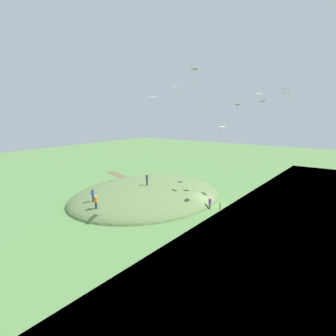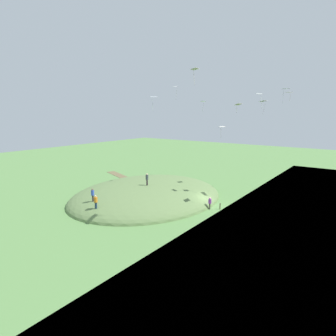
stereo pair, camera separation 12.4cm
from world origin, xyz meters
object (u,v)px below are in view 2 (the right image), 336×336
object	(u,v)px
person_walking_path	(147,178)
kite_8	(203,102)
kite_6	(175,88)
kite_7	(222,127)
kite_2	(260,95)
person_watching_kites	(96,200)
kite_3	(286,89)
kite_9	(154,97)
mooring_post	(220,206)
person_near_shore	(210,202)
kite_0	(195,70)
kite_1	(289,92)
kite_4	(238,105)
person_with_child	(93,193)
kite_5	(263,102)

from	to	relation	value
person_walking_path	kite_8	world-z (taller)	kite_8
kite_6	kite_7	world-z (taller)	kite_6
person_walking_path	kite_2	xyz separation A→B (m)	(-13.39, -7.06, 11.50)
person_watching_kites	kite_3	bearing A→B (deg)	29.18
kite_9	mooring_post	distance (m)	20.14
person_near_shore	kite_2	bearing A→B (deg)	135.45
kite_0	kite_6	xyz separation A→B (m)	(9.56, -10.52, -0.62)
person_walking_path	kite_3	world-z (taller)	kite_3
kite_7	kite_3	bearing A→B (deg)	-142.17
kite_0	kite_1	size ratio (longest dim) A/B	1.21
kite_1	kite_7	xyz separation A→B (m)	(5.23, 11.99, -4.92)
kite_0	kite_4	distance (m)	14.49
person_with_child	mooring_post	world-z (taller)	person_with_child
kite_8	kite_3	bearing A→B (deg)	166.78
kite_0	kite_8	xyz separation A→B (m)	(8.49, -17.22, -2.56)
person_near_shore	kite_0	world-z (taller)	kite_0
kite_1	kite_3	xyz separation A→B (m)	(-1.30, 6.92, 0.00)
person_watching_kites	person_with_child	world-z (taller)	person_with_child
kite_3	person_walking_path	bearing A→B (deg)	29.69
kite_1	kite_8	distance (m)	13.34
kite_6	kite_7	xyz separation A→B (m)	(-8.61, 1.68, -5.60)
person_with_child	kite_2	xyz separation A→B (m)	(-15.71, -15.11, 12.37)
kite_5	kite_8	bearing A→B (deg)	-33.05
kite_4	person_with_child	bearing A→B (deg)	55.79
kite_0	kite_8	world-z (taller)	kite_0
person_watching_kites	kite_6	xyz separation A→B (m)	(-1.41, -14.95, 14.10)
kite_5	kite_1	bearing A→B (deg)	-89.92
kite_4	kite_9	world-z (taller)	kite_9
kite_6	kite_8	size ratio (longest dim) A/B	1.11
person_near_shore	kite_7	distance (m)	9.99
kite_8	person_with_child	bearing A→B (deg)	78.07
kite_1	mooring_post	bearing A→B (deg)	71.65
kite_8	mooring_post	size ratio (longest dim) A/B	2.22
kite_1	kite_3	size ratio (longest dim) A/B	0.75
kite_5	kite_7	size ratio (longest dim) A/B	1.06
kite_0	person_watching_kites	bearing A→B (deg)	21.96
person_walking_path	person_watching_kites	size ratio (longest dim) A/B	1.06
kite_4	kite_8	bearing A→B (deg)	-22.48
kite_5	kite_9	xyz separation A→B (m)	(17.94, -1.54, 1.07)
kite_1	kite_8	bearing A→B (deg)	15.79
kite_5	kite_9	size ratio (longest dim) A/B	0.72
kite_2	kite_9	distance (m)	16.58
kite_1	kite_2	size ratio (longest dim) A/B	0.68
person_with_child	mooring_post	xyz separation A→B (m)	(-12.67, -10.76, -2.16)
kite_2	kite_7	world-z (taller)	kite_2
person_near_shore	person_walking_path	bearing A→B (deg)	-83.59
person_with_child	kite_7	xyz separation A→B (m)	(-11.89, -12.16, 8.20)
kite_0	kite_1	world-z (taller)	kite_0
person_with_child	kite_2	bearing A→B (deg)	-6.25
person_near_shore	kite_5	bearing A→B (deg)	106.23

